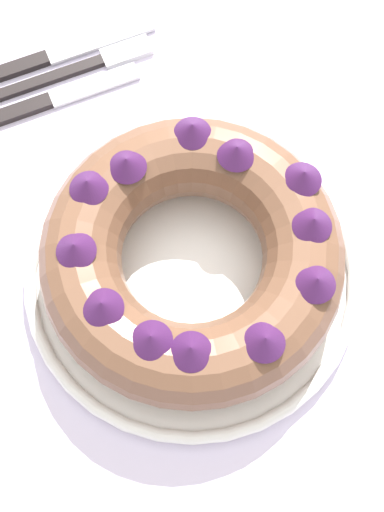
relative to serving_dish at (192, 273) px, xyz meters
The scene contains 7 objects.
ground_plane 0.79m from the serving_dish, 37.54° to the left, with size 8.00×8.00×0.00m, color #4C4742.
dining_table 0.10m from the serving_dish, 37.54° to the left, with size 1.49×1.10×0.78m.
serving_dish is the anchor object (origin of this frame).
bundt_cake 0.05m from the serving_dish, 83.78° to the left, with size 0.27×0.27×0.09m.
fork 0.26m from the serving_dish, behind, with size 0.02×0.19×0.01m.
serving_knife 0.29m from the serving_dish, 169.83° to the right, with size 0.02×0.22×0.01m.
cake_knife 0.25m from the serving_dish, 164.60° to the right, with size 0.02×0.18×0.01m.
Camera 1 is at (0.18, -0.10, 1.43)m, focal length 50.00 mm.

